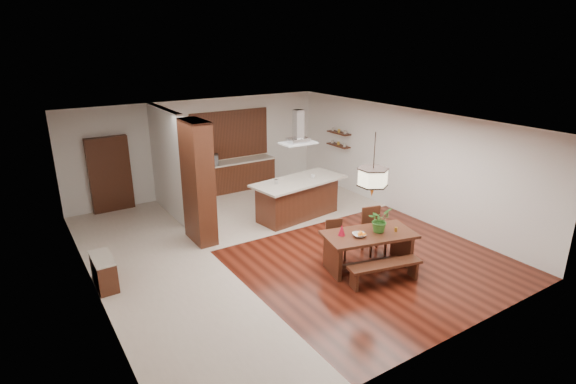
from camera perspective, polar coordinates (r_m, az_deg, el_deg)
room_shell at (r=9.94m, az=-1.46°, el=4.13°), size 9.00×9.04×2.92m
tile_hallway at (r=9.67m, az=-15.63°, el=-10.20°), size 2.50×9.00×0.01m
tile_kitchen at (r=13.22m, az=-2.41°, el=-1.44°), size 5.50×4.00×0.01m
soffit_band at (r=9.76m, az=-1.50°, el=8.81°), size 8.00×9.00×0.02m
partition_pier at (r=10.55m, az=-11.37°, el=1.18°), size 0.45×1.00×2.90m
partition_stub at (r=12.46m, az=-14.99°, el=3.63°), size 0.18×2.40×2.90m
hallway_console at (r=9.51m, az=-22.32°, el=-9.38°), size 0.37×0.88×0.63m
hallway_doorway at (r=13.30m, az=-21.66°, el=2.08°), size 1.10×0.20×2.10m
rear_counter at (r=14.38m, az=-6.74°, el=2.12°), size 2.60×0.62×0.95m
kitchen_window at (r=14.30m, az=-7.40°, el=7.27°), size 2.60×0.08×1.50m
shelf_lower at (r=14.34m, az=6.41°, el=5.90°), size 0.26×0.90×0.04m
shelf_upper at (r=14.25m, az=6.47°, el=7.47°), size 0.26×0.90×0.04m
dining_table at (r=9.54m, az=10.20°, el=-6.31°), size 2.05×1.36×0.78m
dining_bench at (r=9.19m, az=12.14°, el=-10.03°), size 1.56×0.67×0.43m
dining_chair_left at (r=9.86m, az=6.13°, el=-6.15°), size 0.49×0.49×0.87m
dining_chair_right at (r=10.24m, az=10.95°, el=-4.93°), size 0.55×0.55×1.04m
pendant_lantern at (r=8.97m, az=10.82°, el=3.38°), size 0.64×0.64×1.31m
foliage_plant at (r=9.48m, az=11.53°, el=-3.51°), size 0.56×0.52×0.51m
fruit_bowl at (r=9.26m, az=9.01°, el=-5.41°), size 0.34×0.34×0.06m
napkin_cone at (r=9.23m, az=6.84°, el=-4.82°), size 0.18×0.18×0.23m
gold_ornament at (r=9.64m, az=13.54°, el=-4.64°), size 0.08×0.08×0.09m
kitchen_island at (r=12.03m, az=1.25°, el=-0.78°), size 2.70×1.47×1.06m
range_hood at (r=11.53m, az=1.31°, el=8.26°), size 0.90×0.55×0.87m
island_cup at (r=12.03m, az=3.15°, el=2.00°), size 0.12×0.12×0.09m
microwave at (r=13.91m, az=-9.93°, el=4.05°), size 0.64×0.55×0.30m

